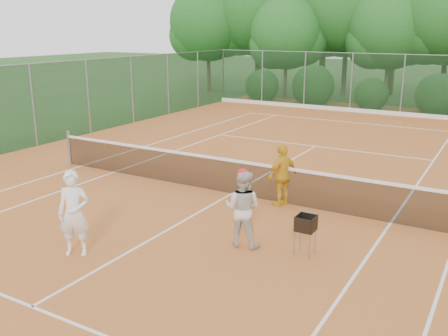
# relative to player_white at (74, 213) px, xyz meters

# --- Properties ---
(ground) EXTENTS (120.00, 120.00, 0.00)m
(ground) POSITION_rel_player_white_xyz_m (0.82, 4.65, -0.86)
(ground) COLOR #234819
(ground) RESTS_ON ground
(clay_court) EXTENTS (18.00, 36.00, 0.02)m
(clay_court) POSITION_rel_player_white_xyz_m (0.82, 4.65, -0.85)
(clay_court) COLOR #BC662B
(clay_court) RESTS_ON ground
(tennis_net) EXTENTS (11.97, 0.10, 1.10)m
(tennis_net) POSITION_rel_player_white_xyz_m (0.82, 4.65, -0.33)
(tennis_net) COLOR gray
(tennis_net) RESTS_ON clay_court
(player_white) EXTENTS (0.73, 0.65, 1.68)m
(player_white) POSITION_rel_player_white_xyz_m (0.00, 0.00, 0.00)
(player_white) COLOR white
(player_white) RESTS_ON clay_court
(player_center_grp) EXTENTS (0.83, 0.68, 1.60)m
(player_center_grp) POSITION_rel_player_white_xyz_m (2.58, 1.98, -0.05)
(player_center_grp) COLOR beige
(player_center_grp) RESTS_ON clay_court
(player_yellow) EXTENTS (0.68, 0.98, 1.55)m
(player_yellow) POSITION_rel_player_white_xyz_m (2.31, 4.56, -0.06)
(player_yellow) COLOR gold
(player_yellow) RESTS_ON clay_court
(ball_hopper) EXTENTS (0.34, 0.34, 0.79)m
(ball_hopper) POSITION_rel_player_white_xyz_m (3.83, 2.21, -0.21)
(ball_hopper) COLOR gray
(ball_hopper) RESTS_ON clay_court
(stray_ball_a) EXTENTS (0.07, 0.07, 0.07)m
(stray_ball_a) POSITION_rel_player_white_xyz_m (2.58, 17.38, -0.80)
(stray_ball_a) COLOR #B4CE30
(stray_ball_a) RESTS_ON clay_court
(stray_ball_b) EXTENTS (0.07, 0.07, 0.07)m
(stray_ball_b) POSITION_rel_player_white_xyz_m (2.17, 14.68, -0.80)
(stray_ball_b) COLOR gold
(stray_ball_b) RESTS_ON clay_court
(stray_ball_c) EXTENTS (0.07, 0.07, 0.07)m
(stray_ball_c) POSITION_rel_player_white_xyz_m (1.90, 14.50, -0.80)
(stray_ball_c) COLOR gold
(stray_ball_c) RESTS_ON clay_court
(court_markings) EXTENTS (11.03, 23.83, 0.01)m
(court_markings) POSITION_rel_player_white_xyz_m (0.82, 4.65, -0.83)
(court_markings) COLOR white
(court_markings) RESTS_ON clay_court
(fence_back) EXTENTS (18.07, 0.07, 3.00)m
(fence_back) POSITION_rel_player_white_xyz_m (0.82, 19.65, 0.66)
(fence_back) COLOR #19381E
(fence_back) RESTS_ON clay_court
(tropical_treeline) EXTENTS (32.10, 8.49, 15.03)m
(tropical_treeline) POSITION_rel_player_white_xyz_m (2.25, 24.87, 4.26)
(tropical_treeline) COLOR brown
(tropical_treeline) RESTS_ON ground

